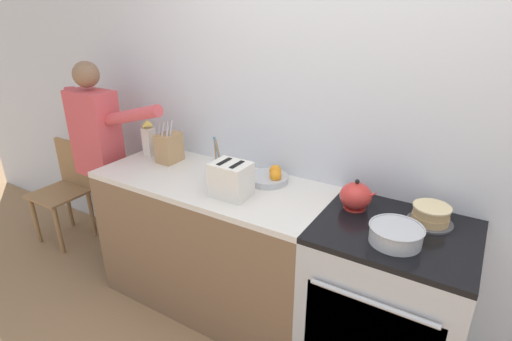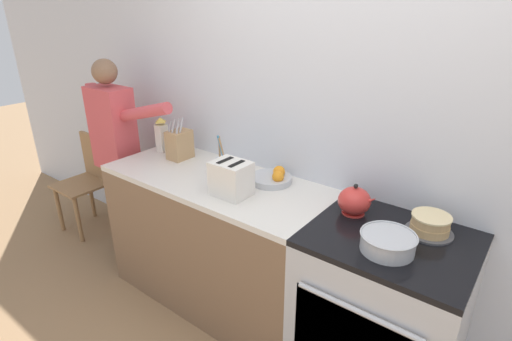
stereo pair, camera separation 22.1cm
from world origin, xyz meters
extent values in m
cube|color=silver|center=(0.00, 0.66, 1.30)|extent=(8.00, 0.04, 2.60)
cube|color=brown|center=(-0.75, 0.32, 0.44)|extent=(1.49, 0.64, 0.88)
cube|color=silver|center=(-0.75, 0.32, 0.90)|extent=(1.49, 0.64, 0.03)
cube|color=#B7BABF|center=(0.37, 0.32, 0.44)|extent=(0.75, 0.64, 0.89)
cylinder|color=#B7BABF|center=(0.37, -0.02, 0.72)|extent=(0.57, 0.02, 0.02)
cube|color=black|center=(0.37, 0.32, 0.90)|extent=(0.75, 0.64, 0.03)
cylinder|color=#4C4C51|center=(0.50, 0.46, 0.92)|extent=(0.22, 0.22, 0.01)
cylinder|color=tan|center=(0.50, 0.46, 0.95)|extent=(0.18, 0.18, 0.04)
cylinder|color=tan|center=(0.50, 0.46, 0.98)|extent=(0.17, 0.17, 0.04)
cylinder|color=beige|center=(0.50, 0.46, 1.01)|extent=(0.18, 0.18, 0.01)
cylinder|color=red|center=(0.13, 0.43, 0.92)|extent=(0.12, 0.12, 0.01)
ellipsoid|color=red|center=(0.13, 0.43, 0.99)|extent=(0.17, 0.17, 0.14)
cone|color=red|center=(0.21, 0.43, 1.01)|extent=(0.08, 0.04, 0.07)
sphere|color=black|center=(0.13, 0.43, 1.07)|extent=(0.02, 0.02, 0.02)
cylinder|color=#B7BABF|center=(0.39, 0.20, 0.95)|extent=(0.23, 0.23, 0.08)
torus|color=#B7BABF|center=(0.39, 0.20, 1.00)|extent=(0.25, 0.25, 0.01)
cube|color=tan|center=(-1.17, 0.42, 1.02)|extent=(0.12, 0.16, 0.20)
cylinder|color=#B2B2B7|center=(-1.21, 0.38, 1.15)|extent=(0.01, 0.03, 0.07)
cylinder|color=#B2B2B7|center=(-1.17, 0.38, 1.16)|extent=(0.01, 0.04, 0.09)
cylinder|color=#B2B2B7|center=(-1.14, 0.38, 1.15)|extent=(0.01, 0.03, 0.07)
cylinder|color=#B2B2B7|center=(-1.21, 0.42, 1.15)|extent=(0.01, 0.04, 0.08)
cylinder|color=#B2B2B7|center=(-1.17, 0.42, 1.16)|extent=(0.01, 0.04, 0.09)
cylinder|color=#B2B2B7|center=(-1.14, 0.42, 1.16)|extent=(0.01, 0.04, 0.09)
cylinder|color=#B2B2B7|center=(-1.21, 0.46, 1.15)|extent=(0.01, 0.03, 0.07)
cylinder|color=#B2B2B7|center=(-1.17, 0.45, 1.16)|extent=(0.01, 0.04, 0.09)
cylinder|color=#B7BABF|center=(-0.69, 0.34, 0.98)|extent=(0.10, 0.10, 0.13)
cylinder|color=#A37A51|center=(-0.71, 0.33, 1.08)|extent=(0.03, 0.03, 0.23)
cylinder|color=teal|center=(-0.68, 0.32, 1.08)|extent=(0.05, 0.04, 0.24)
cylinder|color=#A37A51|center=(-0.68, 0.33, 1.08)|extent=(0.04, 0.04, 0.23)
cylinder|color=#B7BABF|center=(-0.44, 0.48, 0.94)|extent=(0.25, 0.25, 0.04)
sphere|color=orange|center=(-0.41, 0.53, 0.98)|extent=(0.07, 0.07, 0.07)
sphere|color=orange|center=(-0.37, 0.46, 0.97)|extent=(0.07, 0.07, 0.07)
cube|color=silver|center=(-0.52, 0.21, 1.01)|extent=(0.21, 0.17, 0.20)
cube|color=black|center=(-0.56, 0.21, 1.12)|extent=(0.03, 0.12, 0.00)
cube|color=black|center=(-0.47, 0.21, 1.12)|extent=(0.03, 0.12, 0.00)
cube|color=black|center=(-0.63, 0.21, 1.05)|extent=(0.02, 0.02, 0.01)
cube|color=white|center=(-1.38, 0.44, 1.02)|extent=(0.07, 0.07, 0.20)
pyramid|color=#E0BC4C|center=(-1.38, 0.44, 1.15)|extent=(0.07, 0.07, 0.04)
cylinder|color=black|center=(-1.84, 0.29, 0.37)|extent=(0.11, 0.11, 0.75)
cylinder|color=black|center=(-1.68, 0.29, 0.37)|extent=(0.11, 0.11, 0.75)
cube|color=#D14C51|center=(-1.76, 0.29, 1.06)|extent=(0.34, 0.20, 0.62)
cylinder|color=#D14C51|center=(-1.97, 0.29, 1.10)|extent=(0.08, 0.08, 0.52)
cylinder|color=#D14C51|center=(-1.36, 0.29, 1.24)|extent=(0.53, 0.08, 0.21)
sphere|color=#846047|center=(-1.76, 0.29, 1.47)|extent=(0.18, 0.18, 0.18)
cylinder|color=#997047|center=(-2.49, 0.10, 0.22)|extent=(0.04, 0.04, 0.43)
cylinder|color=#997047|center=(-2.17, 0.10, 0.22)|extent=(0.04, 0.04, 0.43)
cylinder|color=#997047|center=(-2.49, 0.42, 0.22)|extent=(0.04, 0.04, 0.43)
cylinder|color=#997047|center=(-2.17, 0.42, 0.22)|extent=(0.04, 0.04, 0.43)
cube|color=#997047|center=(-2.33, 0.26, 0.44)|extent=(0.40, 0.40, 0.02)
cube|color=#997047|center=(-2.33, 0.45, 0.65)|extent=(0.40, 0.03, 0.40)
camera|label=1|loc=(0.66, -1.45, 1.93)|focal=28.00mm
camera|label=2|loc=(0.84, -1.33, 1.93)|focal=28.00mm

